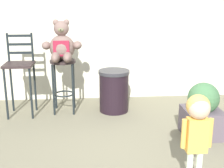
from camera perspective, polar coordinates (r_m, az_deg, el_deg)
name	(u,v)px	position (r m, az deg, el deg)	size (l,w,h in m)	color
ground_plane	(137,158)	(3.48, 4.73, -13.63)	(24.00, 24.00, 0.00)	#706C56
bar_stool_with_teddy	(63,75)	(4.68, -9.10, 1.60)	(0.39, 0.39, 0.82)	#2B2121
teddy_bear	(62,46)	(4.56, -9.38, 7.06)	(0.58, 0.52, 0.60)	#6E5850
child_walking	(198,122)	(2.80, 15.74, -6.87)	(0.29, 0.23, 0.90)	#D09B94
trash_bin	(114,91)	(4.71, 0.37, -1.26)	(0.48, 0.48, 0.65)	black
bar_chair_empty	(20,69)	(4.68, -16.92, 2.71)	(0.42, 0.42, 1.22)	#2B2121
planter_with_shrub	(202,112)	(4.03, 16.58, -5.02)	(0.46, 0.46, 0.70)	#554B54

